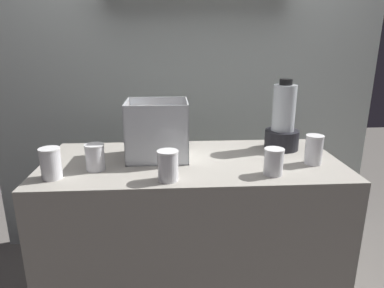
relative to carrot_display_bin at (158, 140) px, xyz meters
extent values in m
cube|color=#9E998E|center=(0.16, -0.05, -0.54)|extent=(1.40, 0.64, 0.90)
cube|color=silver|center=(0.16, 0.72, 0.26)|extent=(2.60, 0.04, 2.50)
cube|color=white|center=(0.00, 0.00, -0.08)|extent=(0.29, 0.24, 0.01)
cube|color=white|center=(0.00, -0.12, 0.05)|extent=(0.29, 0.01, 0.28)
cube|color=white|center=(0.00, 0.12, 0.05)|extent=(0.29, 0.01, 0.28)
cube|color=white|center=(-0.14, 0.00, 0.05)|extent=(0.01, 0.24, 0.28)
cube|color=white|center=(0.14, 0.00, 0.05)|extent=(0.01, 0.24, 0.28)
cone|color=orange|center=(0.00, 0.00, -0.07)|extent=(0.09, 0.20, 0.03)
cone|color=orange|center=(0.00, 0.00, -0.06)|extent=(0.15, 0.11, 0.03)
cone|color=orange|center=(0.03, 0.03, -0.06)|extent=(0.16, 0.07, 0.03)
cone|color=orange|center=(-0.03, 0.00, -0.06)|extent=(0.16, 0.13, 0.03)
cone|color=orange|center=(-0.04, 0.00, -0.04)|extent=(0.09, 0.16, 0.03)
cone|color=orange|center=(0.00, -0.02, -0.03)|extent=(0.17, 0.08, 0.03)
cone|color=orange|center=(0.01, 0.00, -0.04)|extent=(0.19, 0.10, 0.03)
cone|color=orange|center=(0.01, 0.02, -0.04)|extent=(0.13, 0.12, 0.03)
cone|color=orange|center=(-0.01, 0.00, 0.00)|extent=(0.03, 0.15, 0.03)
cone|color=orange|center=(0.01, -0.02, -0.01)|extent=(0.14, 0.16, 0.03)
cylinder|color=black|center=(0.64, 0.10, -0.04)|extent=(0.18, 0.18, 0.10)
cylinder|color=silver|center=(0.64, 0.10, 0.13)|extent=(0.12, 0.12, 0.23)
cylinder|color=orange|center=(0.64, 0.10, 0.03)|extent=(0.10, 0.10, 0.04)
cylinder|color=black|center=(0.64, 0.10, 0.26)|extent=(0.06, 0.06, 0.03)
cylinder|color=white|center=(-0.43, -0.23, -0.02)|extent=(0.08, 0.08, 0.12)
cylinder|color=red|center=(-0.43, -0.23, -0.05)|extent=(0.08, 0.08, 0.07)
cylinder|color=white|center=(-0.43, -0.23, 0.04)|extent=(0.09, 0.09, 0.01)
cylinder|color=white|center=(-0.27, -0.15, -0.03)|extent=(0.08, 0.08, 0.11)
cylinder|color=orange|center=(-0.27, -0.15, -0.05)|extent=(0.08, 0.08, 0.08)
cylinder|color=white|center=(-0.27, -0.15, 0.03)|extent=(0.09, 0.09, 0.01)
cylinder|color=white|center=(0.05, -0.29, -0.03)|extent=(0.08, 0.08, 0.12)
cylinder|color=maroon|center=(0.05, -0.29, -0.05)|extent=(0.08, 0.08, 0.08)
cylinder|color=white|center=(0.05, -0.29, 0.04)|extent=(0.09, 0.09, 0.01)
cylinder|color=white|center=(0.49, -0.25, -0.03)|extent=(0.08, 0.08, 0.11)
cylinder|color=maroon|center=(0.49, -0.25, -0.05)|extent=(0.07, 0.07, 0.07)
cylinder|color=white|center=(0.49, -0.25, 0.03)|extent=(0.08, 0.08, 0.01)
cylinder|color=white|center=(0.72, -0.13, -0.02)|extent=(0.08, 0.08, 0.13)
cylinder|color=orange|center=(0.72, -0.13, -0.05)|extent=(0.07, 0.07, 0.07)
cylinder|color=white|center=(0.72, -0.13, 0.05)|extent=(0.08, 0.08, 0.01)
camera|label=1|loc=(0.06, -1.58, 0.46)|focal=32.00mm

